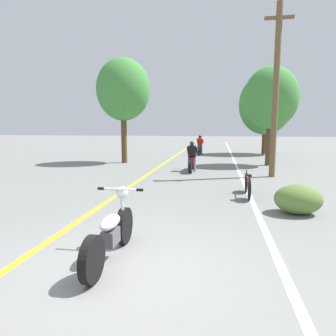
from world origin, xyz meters
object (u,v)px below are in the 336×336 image
Objects in this scene: motorcycle_foreground at (112,232)px; motorcycle_rider_far at (200,147)px; roadside_tree_left at (123,90)px; motorcycle_rider_lead at (192,160)px; bicycle_parked at (248,185)px; roadside_tree_right_far at (266,104)px; utility_pole at (276,90)px; roadside_tree_right_near at (271,98)px.

motorcycle_rider_far is (0.26, 17.73, 0.11)m from motorcycle_foreground.
roadside_tree_left is 2.81× the size of motorcycle_rider_lead.
motorcycle_rider_far is at bearing 99.74° from bicycle_parked.
motorcycle_rider_lead is at bearing 113.68° from bicycle_parked.
roadside_tree_right_far is 11.01m from roadside_tree_left.
roadside_tree_right_far reaches higher than motorcycle_rider_far.
motorcycle_rider_far is (-0.14, 8.23, 0.01)m from motorcycle_rider_lead.
utility_pole is 3.29× the size of motorcycle_rider_lead.
roadside_tree_right_near reaches higher than motorcycle_rider_far.
motorcycle_rider_far reaches higher than bicycle_parked.
utility_pole reaches higher than motorcycle_rider_far.
roadside_tree_right_near is at bearing -54.07° from motorcycle_rider_far.
utility_pole is at bearing -25.97° from roadside_tree_left.
roadside_tree_right_far reaches higher than roadside_tree_right_near.
motorcycle_foreground is at bearing -73.07° from roadside_tree_left.
utility_pole is 3.82m from roadside_tree_right_near.
roadside_tree_right_near is 2.55× the size of motorcycle_foreground.
roadside_tree_right_near reaches higher than motorcycle_foreground.
roadside_tree_left is 2.87× the size of motorcycle_foreground.
utility_pole reaches higher than motorcycle_foreground.
utility_pole is at bearing -17.05° from motorcycle_rider_lead.
utility_pole is at bearing -96.53° from roadside_tree_right_near.
roadside_tree_left is 13.15m from motorcycle_foreground.
utility_pole is 3.06× the size of motorcycle_rider_far.
motorcycle_rider_lead is 5.20m from bicycle_parked.
roadside_tree_right_far is at bearing 14.49° from motorcycle_rider_far.
roadside_tree_left is 7.72m from motorcycle_rider_far.
bicycle_parked is at bearing -80.26° from motorcycle_rider_far.
roadside_tree_left is at bearing 106.93° from motorcycle_foreground.
roadside_tree_right_near is 7.39m from motorcycle_rider_far.
roadside_tree_right_near is at bearing 35.74° from motorcycle_rider_lead.
roadside_tree_right_far is (0.71, 6.69, 0.14)m from roadside_tree_right_near.
roadside_tree_right_far reaches higher than bicycle_parked.
motorcycle_rider_lead is at bearing 87.55° from motorcycle_foreground.
utility_pole is 1.16× the size of roadside_tree_right_far.
roadside_tree_right_far is (1.14, 10.48, 0.16)m from utility_pole.
roadside_tree_left is at bearing -125.02° from motorcycle_rider_far.
roadside_tree_right_near is 5.58m from motorcycle_rider_lead.
motorcycle_rider_far is at bearing -165.51° from roadside_tree_right_far.
roadside_tree_right_far is 2.91× the size of motorcycle_foreground.
bicycle_parked is (-1.74, -7.51, -3.17)m from roadside_tree_right_near.
utility_pole is 4.10× the size of bicycle_parked.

